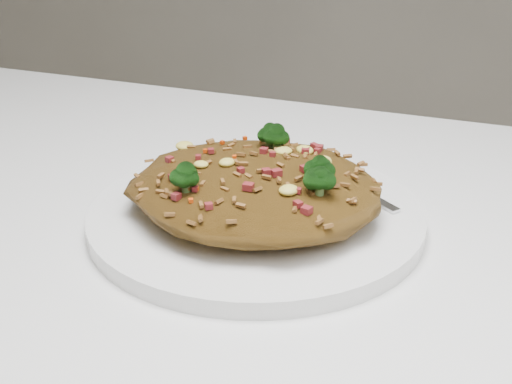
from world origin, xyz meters
TOP-DOWN VIEW (x-y plane):
  - dining_table at (0.00, 0.00)m, footprint 1.20×0.80m
  - plate at (0.09, 0.08)m, footprint 0.27×0.27m
  - fried_rice at (0.09, 0.08)m, footprint 0.20×0.19m
  - fork at (0.14, 0.15)m, footprint 0.14×0.11m

SIDE VIEW (x-z plane):
  - dining_table at x=0.00m, z-range 0.28..1.03m
  - plate at x=0.09m, z-range 0.75..0.76m
  - fork at x=0.14m, z-range 0.76..0.77m
  - fried_rice at x=0.09m, z-range 0.76..0.82m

